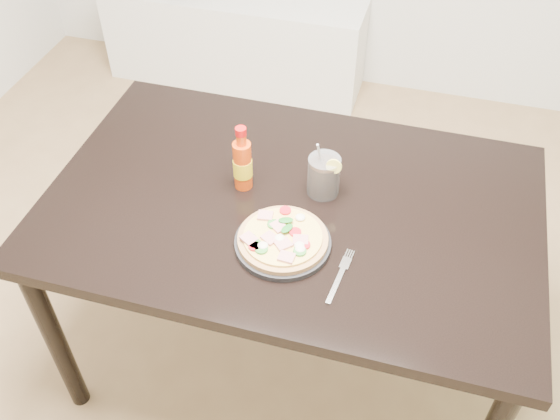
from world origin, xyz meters
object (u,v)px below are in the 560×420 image
(hot_sauce_bottle, at_px, (243,164))
(fork, at_px, (341,274))
(pizza, at_px, (282,238))
(media_console, at_px, (235,40))
(cola_cup, at_px, (324,176))
(dining_table, at_px, (291,222))
(plate, at_px, (283,243))

(hot_sauce_bottle, distance_m, fork, 0.43)
(pizza, xyz_separation_m, media_console, (-0.78, 1.82, -0.53))
(hot_sauce_bottle, distance_m, cola_cup, 0.23)
(dining_table, xyz_separation_m, media_console, (-0.76, 1.65, -0.42))
(pizza, bearing_deg, dining_table, 96.82)
(cola_cup, distance_m, fork, 0.32)
(hot_sauce_bottle, distance_m, media_console, 1.83)
(fork, bearing_deg, media_console, 123.28)
(cola_cup, bearing_deg, pizza, -103.43)
(cola_cup, xyz_separation_m, fork, (0.11, -0.29, -0.05))
(cola_cup, bearing_deg, hot_sauce_bottle, -170.50)
(dining_table, xyz_separation_m, cola_cup, (0.08, 0.07, 0.14))
(plate, bearing_deg, hot_sauce_bottle, 131.58)
(dining_table, height_order, fork, fork)
(plate, distance_m, hot_sauce_bottle, 0.27)
(plate, height_order, fork, plate)
(pizza, xyz_separation_m, hot_sauce_bottle, (-0.17, 0.20, 0.05))
(dining_table, xyz_separation_m, plate, (0.02, -0.17, 0.09))
(dining_table, distance_m, plate, 0.19)
(dining_table, height_order, cola_cup, cola_cup)
(dining_table, bearing_deg, cola_cup, 40.85)
(pizza, distance_m, media_console, 2.05)
(dining_table, bearing_deg, media_console, 114.68)
(plate, bearing_deg, media_console, 113.21)
(cola_cup, bearing_deg, plate, -103.33)
(dining_table, distance_m, pizza, 0.20)
(dining_table, bearing_deg, pizza, -83.18)
(dining_table, xyz_separation_m, hot_sauce_bottle, (-0.15, 0.03, 0.17))
(pizza, distance_m, fork, 0.18)
(plate, distance_m, fork, 0.18)
(pizza, bearing_deg, cola_cup, 76.57)
(pizza, height_order, cola_cup, cola_cup)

